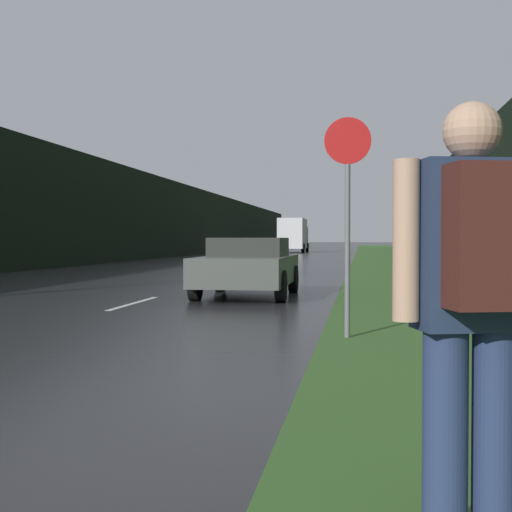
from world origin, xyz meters
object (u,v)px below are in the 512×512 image
(car_passing_near, at_px, (248,266))
(delivery_truck, at_px, (293,235))
(hitchhiker_with_backpack, at_px, (475,300))
(stop_sign, at_px, (348,208))

(car_passing_near, relative_size, delivery_truck, 0.55)
(hitchhiker_with_backpack, height_order, delivery_truck, delivery_truck)
(hitchhiker_with_backpack, xyz_separation_m, car_passing_near, (-2.95, 12.88, -0.36))
(stop_sign, distance_m, hitchhiker_with_backpack, 6.41)
(car_passing_near, bearing_deg, hitchhiker_with_backpack, 102.91)
(car_passing_near, bearing_deg, delivery_truck, -85.67)
(delivery_truck, bearing_deg, hitchhiker_with_backpack, -83.95)
(hitchhiker_with_backpack, distance_m, delivery_truck, 65.73)
(delivery_truck, bearing_deg, car_passing_near, -85.67)
(stop_sign, distance_m, delivery_truck, 59.35)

